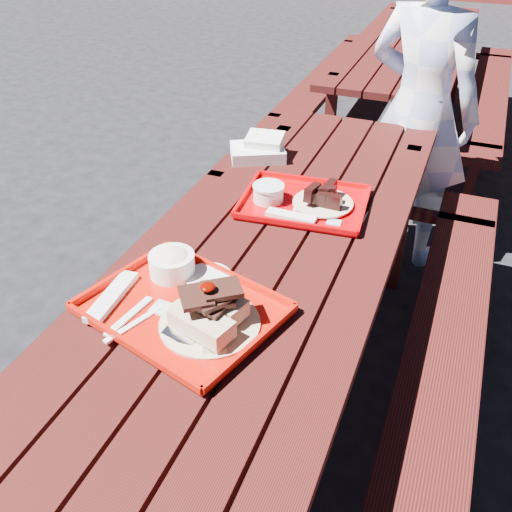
{
  "coord_description": "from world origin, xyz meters",
  "views": [
    {
      "loc": [
        0.5,
        -1.43,
        1.78
      ],
      "look_at": [
        0.0,
        -0.15,
        0.82
      ],
      "focal_mm": 40.0,
      "sensor_mm": 36.0,
      "label": 1
    }
  ],
  "objects_px": {
    "picnic_table_near": "(272,295)",
    "picnic_table_far": "(408,67)",
    "far_tray": "(302,201)",
    "person": "(420,111)",
    "near_tray": "(188,297)"
  },
  "relations": [
    {
      "from": "picnic_table_near",
      "to": "picnic_table_far",
      "type": "bearing_deg",
      "value": 90.0
    },
    {
      "from": "picnic_table_near",
      "to": "person",
      "type": "bearing_deg",
      "value": 78.43
    },
    {
      "from": "far_tray",
      "to": "person",
      "type": "bearing_deg",
      "value": 75.12
    },
    {
      "from": "near_tray",
      "to": "far_tray",
      "type": "relative_size",
      "value": 1.26
    },
    {
      "from": "near_tray",
      "to": "picnic_table_near",
      "type": "bearing_deg",
      "value": 71.93
    },
    {
      "from": "picnic_table_far",
      "to": "person",
      "type": "bearing_deg",
      "value": -79.89
    },
    {
      "from": "picnic_table_far",
      "to": "far_tray",
      "type": "xyz_separation_m",
      "value": [
        -0.0,
        -2.5,
        0.21
      ]
    },
    {
      "from": "far_tray",
      "to": "person",
      "type": "relative_size",
      "value": 0.3
    },
    {
      "from": "picnic_table_near",
      "to": "far_tray",
      "type": "xyz_separation_m",
      "value": [
        -0.0,
        0.3,
        0.21
      ]
    },
    {
      "from": "picnic_table_near",
      "to": "picnic_table_far",
      "type": "distance_m",
      "value": 2.8
    },
    {
      "from": "picnic_table_far",
      "to": "person",
      "type": "xyz_separation_m",
      "value": [
        0.27,
        -1.5,
        0.23
      ]
    },
    {
      "from": "picnic_table_near",
      "to": "person",
      "type": "relative_size",
      "value": 1.52
    },
    {
      "from": "person",
      "to": "far_tray",
      "type": "bearing_deg",
      "value": 95.46
    },
    {
      "from": "picnic_table_far",
      "to": "near_tray",
      "type": "height_order",
      "value": "near_tray"
    },
    {
      "from": "picnic_table_far",
      "to": "near_tray",
      "type": "relative_size",
      "value": 4.04
    }
  ]
}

